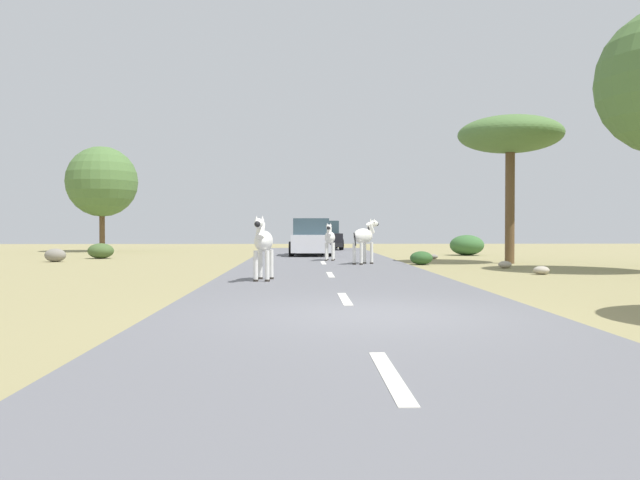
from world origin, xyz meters
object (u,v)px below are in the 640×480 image
car_1 (311,238)px  tree_0 (102,182)px  car_0 (324,236)px  rock_4 (505,265)px  rock_3 (541,270)px  zebra_1 (364,237)px  tree_5 (510,136)px  zebra_2 (263,242)px  zebra_0 (330,238)px  bush_2 (467,245)px  bush_1 (101,251)px  rock_2 (433,257)px  rock_0 (55,255)px  bush_0 (421,258)px

car_1 → tree_0: 13.67m
car_0 → rock_4: (5.45, -17.99, -0.73)m
rock_3 → zebra_1: bearing=135.7°
zebra_1 → car_1: size_ratio=0.38×
tree_5 → rock_4: size_ratio=12.41×
tree_0 → zebra_2: bearing=-63.4°
zebra_0 → rock_3: (5.81, -7.18, -0.82)m
zebra_2 → rock_3: size_ratio=3.66×
bush_2 → rock_4: size_ratio=3.74×
bush_1 → zebra_1: bearing=-26.3°
tree_5 → rock_3: tree_5 is taller
bush_2 → rock_2: bearing=-123.0°
tree_0 → rock_0: bearing=-81.8°
zebra_0 → rock_2: bearing=-150.5°
zebra_1 → zebra_2: (-3.18, -7.13, -0.04)m
zebra_1 → rock_0: 12.33m
zebra_1 → bush_2: size_ratio=0.99×
zebra_2 → car_0: (2.25, 23.36, -0.15)m
rock_3 → car_0: bearing=105.1°
zebra_0 → tree_0: size_ratio=0.27×
rock_2 → bush_0: bearing=-107.2°
tree_5 → rock_0: (-17.62, 1.61, -4.54)m
zebra_0 → car_1: (-0.67, 4.83, -0.09)m
car_0 → rock_3: bearing=100.7°
car_1 → bush_0: size_ratio=5.30×
zebra_2 → bush_0: zebra_2 is taller
bush_2 → zebra_1: bearing=-125.1°
zebra_2 → zebra_0: bearing=-96.9°
car_1 → tree_5: tree_5 is taller
zebra_1 → rock_4: (4.52, -1.77, -0.91)m
bush_1 → rock_3: 18.70m
bush_1 → rock_2: bush_1 is taller
bush_1 → rock_2: size_ratio=2.77×
tree_5 → rock_3: (-0.93, -5.66, -4.68)m
zebra_0 → bush_0: (3.25, -2.26, -0.69)m
rock_3 → bush_1: bearing=147.5°
zebra_2 → tree_0: bearing=-58.4°
zebra_0 → tree_5: (6.74, -1.51, 3.86)m
bush_0 → rock_2: bearing=72.8°
zebra_0 → car_1: bearing=-76.2°
rock_2 → rock_3: 9.26m
bush_2 → tree_0: bearing=164.8°
rock_0 → rock_3: bearing=-23.5°
rock_0 → rock_4: (16.52, -4.47, -0.14)m
car_1 → rock_4: (6.32, -9.20, -0.73)m
car_1 → rock_3: 13.66m
car_0 → bush_0: 16.18m
rock_0 → rock_3: 18.20m
rock_3 → rock_4: (-0.16, 2.80, 0.00)m
zebra_2 → tree_0: tree_0 is taller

